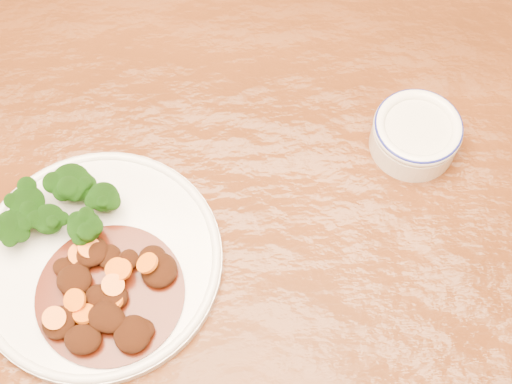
{
  "coord_description": "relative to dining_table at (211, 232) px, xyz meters",
  "views": [
    {
      "loc": [
        0.09,
        -0.37,
        1.52
      ],
      "look_at": [
        0.06,
        0.01,
        0.77
      ],
      "focal_mm": 50.0,
      "sensor_mm": 36.0,
      "label": 1
    }
  ],
  "objects": [
    {
      "name": "mince_stew",
      "position": [
        -0.09,
        -0.13,
        0.1
      ],
      "size": [
        0.17,
        0.17,
        0.03
      ],
      "color": "#441307",
      "rests_on": "dinner_plate"
    },
    {
      "name": "broccoli_florets",
      "position": [
        -0.16,
        -0.03,
        0.12
      ],
      "size": [
        0.13,
        0.1,
        0.05
      ],
      "color": "#6AA455",
      "rests_on": "dinner_plate"
    },
    {
      "name": "dip_bowl",
      "position": [
        0.25,
        0.1,
        0.11
      ],
      "size": [
        0.11,
        0.11,
        0.05
      ],
      "rotation": [
        0.0,
        0.0,
        -0.23
      ],
      "color": "white",
      "rests_on": "dining_table"
    },
    {
      "name": "ground",
      "position": [
        0.0,
        0.0,
        -0.67
      ],
      "size": [
        4.0,
        4.0,
        0.0
      ],
      "primitive_type": "plane",
      "color": "#401F10",
      "rests_on": "ground"
    },
    {
      "name": "dinner_plate",
      "position": [
        -0.12,
        -0.08,
        0.09
      ],
      "size": [
        0.28,
        0.28,
        0.02
      ],
      "rotation": [
        0.0,
        0.0,
        0.38
      ],
      "color": "silver",
      "rests_on": "dining_table"
    },
    {
      "name": "dining_table",
      "position": [
        0.0,
        0.0,
        0.0
      ],
      "size": [
        1.6,
        1.09,
        0.75
      ],
      "rotation": [
        0.0,
        0.0,
        0.13
      ],
      "color": "#5A2A10",
      "rests_on": "ground"
    }
  ]
}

